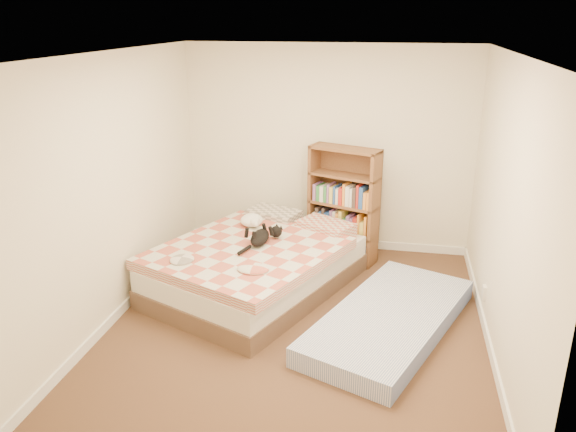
% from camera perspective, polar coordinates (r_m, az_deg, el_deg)
% --- Properties ---
extents(room, '(3.51, 4.01, 2.51)m').
position_cam_1_polar(room, '(5.00, 1.08, 1.10)').
color(room, '#47301E').
rests_on(room, ground).
extents(bed, '(2.27, 2.62, 0.59)m').
position_cam_1_polar(bed, '(6.07, -3.11, -4.90)').
color(bed, brown).
rests_on(bed, room).
extents(bookshelf, '(0.92, 0.55, 1.38)m').
position_cam_1_polar(bookshelf, '(6.72, 5.62, -0.15)').
color(bookshelf, brown).
rests_on(bookshelf, room).
extents(floor_mattress, '(1.67, 2.30, 0.19)m').
position_cam_1_polar(floor_mattress, '(5.44, 10.28, -10.35)').
color(floor_mattress, '#6979AF').
rests_on(floor_mattress, room).
extents(black_cat, '(0.40, 0.68, 0.15)m').
position_cam_1_polar(black_cat, '(5.93, -2.77, -2.06)').
color(black_cat, black).
rests_on(black_cat, bed).
extents(white_dog, '(0.30, 0.32, 0.14)m').
position_cam_1_polar(white_dog, '(6.39, -3.67, -0.43)').
color(white_dog, white).
rests_on(white_dog, bed).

